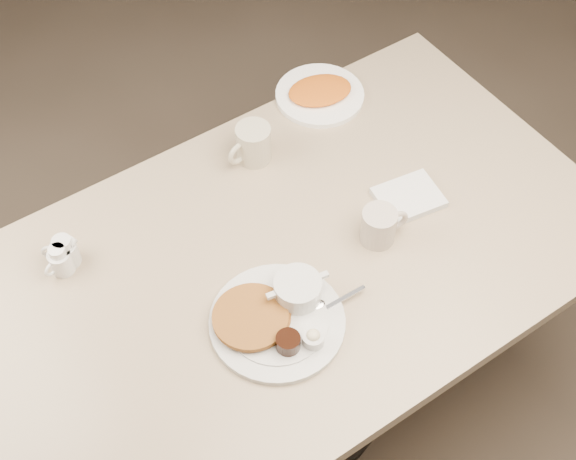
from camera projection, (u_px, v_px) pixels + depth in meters
room at (295, 27)px, 1.31m from camera, size 7.04×8.04×2.84m
diner_table at (293, 293)px, 1.96m from camera, size 1.50×0.90×0.75m
main_plate at (278, 314)px, 1.70m from camera, size 0.38×0.34×0.07m
coffee_mug_near at (380, 225)px, 1.82m from camera, size 0.12×0.10×0.09m
napkin at (409, 197)px, 1.92m from camera, size 0.17×0.14×0.02m
coffee_mug_far at (253, 144)px, 1.97m from camera, size 0.13×0.10×0.10m
creamer_left at (60, 260)px, 1.77m from camera, size 0.08×0.05×0.08m
creamer_right at (64, 252)px, 1.78m from camera, size 0.08×0.07×0.08m
hash_plate at (320, 94)px, 2.13m from camera, size 0.30×0.30×0.04m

